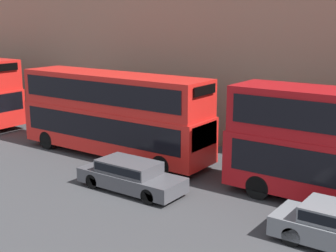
{
  "coord_description": "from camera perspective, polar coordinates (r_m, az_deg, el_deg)",
  "views": [
    {
      "loc": [
        -16.17,
        3.14,
        7.19
      ],
      "look_at": [
        0.48,
        15.04,
        2.43
      ],
      "focal_mm": 50.0,
      "sensor_mm": 36.0,
      "label": 1
    }
  ],
  "objects": [
    {
      "name": "car_hatchback",
      "position": [
        19.96,
        -4.62,
        -5.94
      ],
      "size": [
        1.75,
        4.74,
        1.29
      ],
      "color": "#47474C",
      "rests_on": "ground"
    },
    {
      "name": "bus_second_in_queue",
      "position": [
        24.53,
        -6.7,
        1.8
      ],
      "size": [
        2.59,
        11.15,
        4.38
      ],
      "color": "red",
      "rests_on": "ground"
    }
  ]
}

